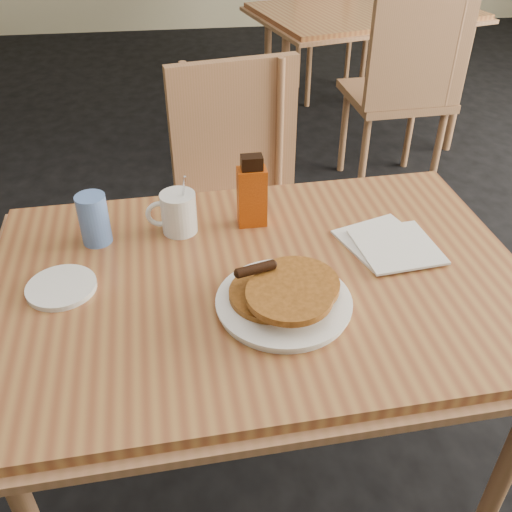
# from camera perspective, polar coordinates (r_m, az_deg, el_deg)

# --- Properties ---
(floor) EXTENTS (10.00, 10.00, 0.00)m
(floor) POSITION_cam_1_polar(r_m,az_deg,el_deg) (1.78, -1.14, -22.66)
(floor) COLOR black
(floor) RESTS_ON ground
(main_table) EXTENTS (1.25, 0.88, 0.75)m
(main_table) POSITION_cam_1_polar(r_m,az_deg,el_deg) (1.27, 0.45, -3.55)
(main_table) COLOR #9B6737
(main_table) RESTS_ON floor
(neighbor_table) EXTENTS (1.37, 1.09, 0.75)m
(neighbor_table) POSITION_cam_1_polar(r_m,az_deg,el_deg) (3.56, 10.76, 22.49)
(neighbor_table) COLOR #9B6737
(neighbor_table) RESTS_ON floor
(chair_main_far) EXTENTS (0.51, 0.51, 0.97)m
(chair_main_far) POSITION_cam_1_polar(r_m,az_deg,el_deg) (1.94, -1.79, 7.13)
(chair_main_far) COLOR #A06E4B
(chair_main_far) RESTS_ON floor
(chair_neighbor_far) EXTENTS (0.54, 0.55, 1.03)m
(chair_neighbor_far) POSITION_cam_1_polar(r_m,az_deg,el_deg) (4.31, 7.41, 23.92)
(chair_neighbor_far) COLOR #A06E4B
(chair_neighbor_far) RESTS_ON floor
(chair_neighbor_near) EXTENTS (0.49, 0.49, 1.02)m
(chair_neighbor_near) POSITION_cam_1_polar(r_m,az_deg,el_deg) (2.88, 14.75, 16.75)
(chair_neighbor_near) COLOR #A06E4B
(chair_neighbor_near) RESTS_ON floor
(pancake_plate) EXTENTS (0.28, 0.28, 0.08)m
(pancake_plate) POSITION_cam_1_polar(r_m,az_deg,el_deg) (1.16, 2.84, -4.13)
(pancake_plate) COLOR white
(pancake_plate) RESTS_ON main_table
(coffee_mug) EXTENTS (0.12, 0.09, 0.16)m
(coffee_mug) POSITION_cam_1_polar(r_m,az_deg,el_deg) (1.38, -7.86, 4.37)
(coffee_mug) COLOR white
(coffee_mug) RESTS_ON main_table
(syrup_bottle) EXTENTS (0.07, 0.05, 0.18)m
(syrup_bottle) POSITION_cam_1_polar(r_m,az_deg,el_deg) (1.38, -0.41, 6.28)
(syrup_bottle) COLOR maroon
(syrup_bottle) RESTS_ON main_table
(napkin_stack) EXTENTS (0.23, 0.25, 0.01)m
(napkin_stack) POSITION_cam_1_polar(r_m,az_deg,el_deg) (1.37, 13.22, 1.17)
(napkin_stack) COLOR silver
(napkin_stack) RESTS_ON main_table
(blue_tumbler) EXTENTS (0.07, 0.07, 0.12)m
(blue_tumbler) POSITION_cam_1_polar(r_m,az_deg,el_deg) (1.38, -15.90, 3.56)
(blue_tumbler) COLOR #5479C6
(blue_tumbler) RESTS_ON main_table
(side_saucer) EXTENTS (0.15, 0.15, 0.01)m
(side_saucer) POSITION_cam_1_polar(r_m,az_deg,el_deg) (1.28, -18.89, -2.97)
(side_saucer) COLOR white
(side_saucer) RESTS_ON main_table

